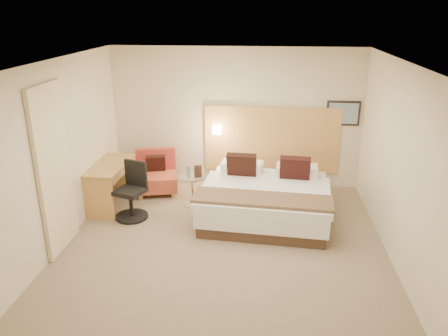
# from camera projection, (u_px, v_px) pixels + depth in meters

# --- Properties ---
(floor) EXTENTS (4.80, 5.00, 0.02)m
(floor) POSITION_uv_depth(u_px,v_px,m) (223.00, 246.00, 6.56)
(floor) COLOR #7E6C54
(floor) RESTS_ON ground
(ceiling) EXTENTS (4.80, 5.00, 0.02)m
(ceiling) POSITION_uv_depth(u_px,v_px,m) (223.00, 61.00, 5.62)
(ceiling) COLOR white
(ceiling) RESTS_ON floor
(wall_back) EXTENTS (4.80, 0.02, 2.70)m
(wall_back) POSITION_uv_depth(u_px,v_px,m) (236.00, 118.00, 8.44)
(wall_back) COLOR beige
(wall_back) RESTS_ON floor
(wall_front) EXTENTS (4.80, 0.02, 2.70)m
(wall_front) POSITION_uv_depth(u_px,v_px,m) (195.00, 257.00, 3.75)
(wall_front) COLOR beige
(wall_front) RESTS_ON floor
(wall_left) EXTENTS (0.02, 5.00, 2.70)m
(wall_left) POSITION_uv_depth(u_px,v_px,m) (58.00, 156.00, 6.31)
(wall_left) COLOR beige
(wall_left) RESTS_ON floor
(wall_right) EXTENTS (0.02, 5.00, 2.70)m
(wall_right) POSITION_uv_depth(u_px,v_px,m) (401.00, 167.00, 5.88)
(wall_right) COLOR beige
(wall_right) RESTS_ON floor
(headboard_panel) EXTENTS (2.60, 0.04, 1.30)m
(headboard_panel) POSITION_uv_depth(u_px,v_px,m) (271.00, 140.00, 8.47)
(headboard_panel) COLOR tan
(headboard_panel) RESTS_ON wall_back
(art_frame) EXTENTS (0.62, 0.03, 0.47)m
(art_frame) POSITION_uv_depth(u_px,v_px,m) (343.00, 113.00, 8.17)
(art_frame) COLOR black
(art_frame) RESTS_ON wall_back
(art_canvas) EXTENTS (0.54, 0.01, 0.39)m
(art_canvas) POSITION_uv_depth(u_px,v_px,m) (343.00, 113.00, 8.16)
(art_canvas) COLOR gray
(art_canvas) RESTS_ON wall_back
(lamp_arm) EXTENTS (0.02, 0.12, 0.02)m
(lamp_arm) POSITION_uv_depth(u_px,v_px,m) (217.00, 129.00, 8.45)
(lamp_arm) COLOR white
(lamp_arm) RESTS_ON wall_back
(lamp_shade) EXTENTS (0.15, 0.15, 0.15)m
(lamp_shade) POSITION_uv_depth(u_px,v_px,m) (217.00, 130.00, 8.40)
(lamp_shade) COLOR #FFEDC6
(lamp_shade) RESTS_ON wall_back
(curtain) EXTENTS (0.06, 0.90, 2.42)m
(curtain) POSITION_uv_depth(u_px,v_px,m) (54.00, 170.00, 6.12)
(curtain) COLOR beige
(curtain) RESTS_ON wall_left
(bottle_a) EXTENTS (0.07, 0.07, 0.20)m
(bottle_a) POSITION_uv_depth(u_px,v_px,m) (189.00, 171.00, 7.72)
(bottle_a) COLOR #7D9DC2
(bottle_a) RESTS_ON side_table
(menu_folder) EXTENTS (0.14, 0.08, 0.22)m
(menu_folder) POSITION_uv_depth(u_px,v_px,m) (198.00, 171.00, 7.68)
(menu_folder) COLOR #382317
(menu_folder) RESTS_ON side_table
(bed) EXTENTS (2.24, 2.19, 1.02)m
(bed) POSITION_uv_depth(u_px,v_px,m) (266.00, 198.00, 7.39)
(bed) COLOR #402D20
(bed) RESTS_ON floor
(lounge_chair) EXTENTS (0.90, 0.83, 0.81)m
(lounge_chair) POSITION_uv_depth(u_px,v_px,m) (156.00, 176.00, 8.37)
(lounge_chair) COLOR tan
(lounge_chair) RESTS_ON floor
(side_table) EXTENTS (0.61, 0.61, 0.55)m
(side_table) POSITION_uv_depth(u_px,v_px,m) (192.00, 189.00, 7.82)
(side_table) COLOR silver
(side_table) RESTS_ON floor
(desk) EXTENTS (0.61, 1.27, 0.78)m
(desk) POSITION_uv_depth(u_px,v_px,m) (111.00, 173.00, 7.70)
(desk) COLOR #A57F40
(desk) RESTS_ON floor
(desk_chair) EXTENTS (0.69, 0.69, 0.96)m
(desk_chair) POSITION_uv_depth(u_px,v_px,m) (132.00, 195.00, 7.33)
(desk_chair) COLOR black
(desk_chair) RESTS_ON floor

